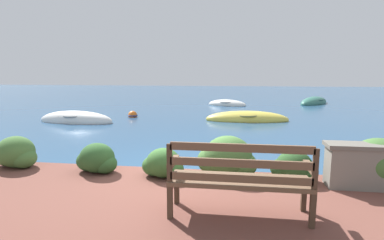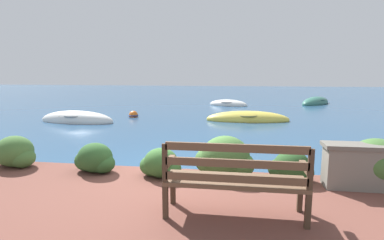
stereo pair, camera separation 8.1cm
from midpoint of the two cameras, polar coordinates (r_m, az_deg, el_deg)
The scene contains 14 objects.
ground_plane at distance 5.48m, azimuth -0.38°, elevation -11.48°, with size 80.00×80.00×0.00m.
park_bench at distance 3.59m, azimuth 8.82°, elevation -10.79°, with size 1.67×0.48×0.93m.
stone_wall at distance 5.23m, azimuth 32.78°, elevation -7.53°, with size 1.66×0.39×0.67m.
hedge_clump_far_left at distance 6.35m, azimuth -30.42°, elevation -5.48°, with size 0.84×0.60×0.57m.
hedge_clump_left at distance 5.45m, azimuth -17.63°, elevation -7.16°, with size 0.75×0.54×0.51m.
hedge_clump_centre at distance 4.98m, azimuth -5.56°, elevation -8.41°, with size 0.71×0.51×0.48m.
hedge_clump_right at distance 5.01m, azimuth 6.68°, elevation -7.35°, with size 1.00×0.72×0.68m.
hedge_clump_far_right at distance 5.07m, azimuth 18.77°, elevation -8.57°, with size 0.70×0.51×0.48m.
hedge_clump_extra at distance 5.39m, azimuth 31.90°, elevation -7.29°, with size 1.06×0.76×0.72m.
rowboat_nearest at distance 12.60m, azimuth -20.89°, elevation -0.08°, with size 3.15×1.21×0.79m.
rowboat_mid at distance 12.32m, azimuth 10.72°, elevation 0.13°, with size 3.38×1.25×0.70m.
rowboat_far at distance 17.99m, azimuth 7.05°, elevation 2.94°, with size 2.50×1.63×0.62m.
rowboat_outer at distance 20.26m, azimuth 22.56°, elevation 3.02°, with size 2.67×3.17×0.79m.
mooring_buoy at distance 13.43m, azimuth -10.93°, elevation 0.88°, with size 0.44×0.44×0.40m.
Camera 2 is at (0.83, -5.07, 1.91)m, focal length 28.00 mm.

